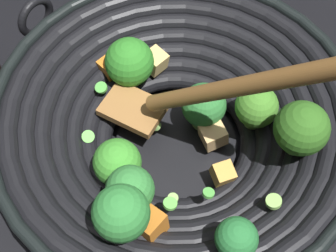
% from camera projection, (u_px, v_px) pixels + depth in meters
% --- Properties ---
extents(ground_plane, '(4.00, 4.00, 0.00)m').
position_uv_depth(ground_plane, '(176.00, 147.00, 0.61)').
color(ground_plane, black).
extents(wok, '(0.45, 0.41, 0.26)m').
position_uv_depth(wok, '(177.00, 124.00, 0.56)').
color(wok, black).
rests_on(wok, ground).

